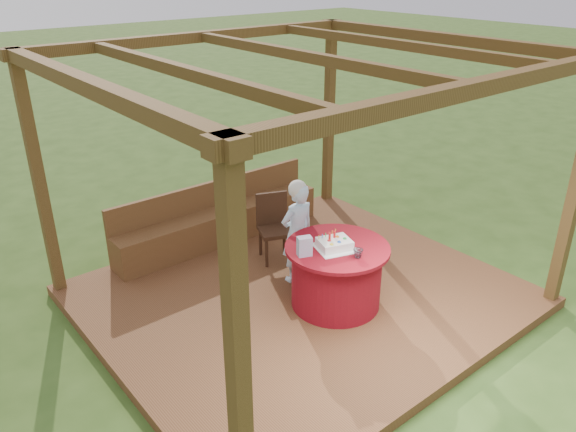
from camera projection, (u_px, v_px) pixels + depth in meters
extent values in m
plane|color=#2E4C19|center=(302.00, 301.00, 6.54)|extent=(60.00, 60.00, 0.00)
cube|color=brown|center=(302.00, 296.00, 6.51)|extent=(4.50, 4.00, 0.12)
cube|color=brown|center=(238.00, 360.00, 3.40)|extent=(0.12, 0.12, 2.60)
cube|color=brown|center=(575.00, 192.00, 5.84)|extent=(0.12, 0.12, 2.60)
cube|color=brown|center=(40.00, 184.00, 6.04)|extent=(0.12, 0.12, 2.60)
cube|color=brown|center=(329.00, 119.00, 8.49)|extent=(0.12, 0.12, 2.60)
cube|color=brown|center=(474.00, 88.00, 4.05)|extent=(4.50, 0.14, 0.12)
cube|color=brown|center=(202.00, 37.00, 6.70)|extent=(4.50, 0.14, 0.12)
cube|color=brown|center=(87.00, 85.00, 4.15)|extent=(0.14, 4.00, 0.12)
cube|color=brown|center=(442.00, 38.00, 6.59)|extent=(0.14, 4.00, 0.12)
cube|color=brown|center=(185.00, 72.00, 4.63)|extent=(0.10, 3.70, 0.10)
cube|color=brown|center=(304.00, 56.00, 5.37)|extent=(0.10, 3.70, 0.10)
cube|color=brown|center=(395.00, 44.00, 6.12)|extent=(0.10, 3.70, 0.10)
cube|color=brown|center=(220.00, 225.00, 7.59)|extent=(3.00, 0.42, 0.45)
cube|color=brown|center=(212.00, 194.00, 7.55)|extent=(3.00, 0.06, 0.35)
cylinder|color=maroon|center=(336.00, 277.00, 6.14)|extent=(0.98, 0.98, 0.68)
cylinder|color=maroon|center=(337.00, 248.00, 5.99)|extent=(1.13, 1.13, 0.04)
cube|color=#392012|center=(276.00, 231.00, 7.04)|extent=(0.52, 0.52, 0.05)
cylinder|color=#392012|center=(267.00, 252.00, 6.94)|extent=(0.04, 0.04, 0.40)
cylinder|color=#392012|center=(291.00, 249.00, 7.02)|extent=(0.04, 0.04, 0.40)
cylinder|color=#392012|center=(260.00, 241.00, 7.22)|extent=(0.04, 0.04, 0.40)
cylinder|color=#392012|center=(284.00, 238.00, 7.30)|extent=(0.04, 0.04, 0.40)
cube|color=#392012|center=(272.00, 209.00, 7.10)|extent=(0.38, 0.19, 0.45)
imported|color=#ABDCFF|center=(297.00, 233.00, 6.50)|extent=(0.46, 0.31, 1.22)
sphere|color=white|center=(298.00, 189.00, 6.27)|extent=(0.21, 0.21, 0.21)
cube|color=white|center=(334.00, 248.00, 5.94)|extent=(0.48, 0.48, 0.01)
cube|color=white|center=(334.00, 244.00, 5.91)|extent=(0.40, 0.36, 0.10)
cylinder|color=red|center=(330.00, 236.00, 5.89)|extent=(0.03, 0.03, 0.07)
cylinder|color=red|center=(334.00, 234.00, 5.93)|extent=(0.03, 0.03, 0.07)
sphere|color=yellow|center=(332.00, 244.00, 5.79)|extent=(0.04, 0.04, 0.04)
sphere|color=blue|center=(339.00, 241.00, 5.84)|extent=(0.04, 0.04, 0.04)
sphere|color=green|center=(345.00, 238.00, 5.91)|extent=(0.04, 0.04, 0.04)
sphere|color=red|center=(329.00, 240.00, 5.87)|extent=(0.04, 0.04, 0.04)
sphere|color=orange|center=(337.00, 236.00, 5.95)|extent=(0.04, 0.04, 0.04)
cube|color=#BF7CA3|center=(305.00, 246.00, 5.75)|extent=(0.17, 0.14, 0.21)
imported|color=silver|center=(358.00, 253.00, 5.74)|extent=(0.11, 0.11, 0.09)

